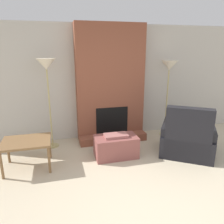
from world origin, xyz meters
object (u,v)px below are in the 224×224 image
side_table (26,144)px  floor_lamp_right (169,70)px  armchair (187,140)px  ottoman (116,146)px  floor_lamp_left (47,69)px

side_table → floor_lamp_right: bearing=14.7°
side_table → floor_lamp_right: (3.12, 0.82, 1.14)m
armchair → side_table: 3.05m
armchair → ottoman: bearing=22.9°
side_table → floor_lamp_left: (0.42, 0.82, 1.21)m
armchair → floor_lamp_left: bearing=11.2°
side_table → floor_lamp_left: floor_lamp_left is taller
ottoman → floor_lamp_right: (1.49, 0.82, 1.38)m
floor_lamp_left → armchair: bearing=-22.5°
ottoman → floor_lamp_left: floor_lamp_left is taller
armchair → side_table: size_ratio=1.62×
ottoman → floor_lamp_left: size_ratio=0.44×
side_table → floor_lamp_left: 1.52m
armchair → side_table: (-3.03, 0.26, 0.15)m
armchair → floor_lamp_left: 3.14m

